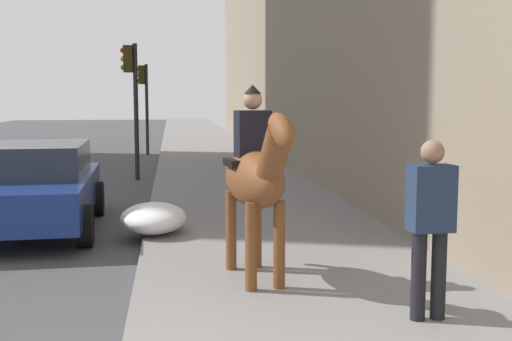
# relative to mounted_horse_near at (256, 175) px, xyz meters

# --- Properties ---
(mounted_horse_near) EXTENTS (2.15, 0.78, 2.23)m
(mounted_horse_near) POSITION_rel_mounted_horse_near_xyz_m (0.00, 0.00, 0.00)
(mounted_horse_near) COLOR brown
(mounted_horse_near) RESTS_ON sidewalk_slab
(pedestrian_greeting) EXTENTS (0.27, 0.41, 1.70)m
(pedestrian_greeting) POSITION_rel_mounted_horse_near_xyz_m (-1.49, -1.44, -0.24)
(pedestrian_greeting) COLOR black
(pedestrian_greeting) RESTS_ON sidewalk_slab
(car_near_lane) EXTENTS (4.24, 2.24, 1.44)m
(car_near_lane) POSITION_rel_mounted_horse_near_xyz_m (3.72, 3.22, -0.58)
(car_near_lane) COLOR navy
(car_near_lane) RESTS_ON ground
(traffic_light_near_curb) EXTENTS (0.20, 0.44, 3.60)m
(traffic_light_near_curb) POSITION_rel_mounted_horse_near_xyz_m (10.07, 1.95, 1.09)
(traffic_light_near_curb) COLOR black
(traffic_light_near_curb) RESTS_ON ground
(traffic_light_far_curb) EXTENTS (0.20, 0.44, 3.44)m
(traffic_light_far_curb) POSITION_rel_mounted_horse_near_xyz_m (17.64, 1.95, 0.99)
(traffic_light_far_curb) COLOR black
(traffic_light_far_curb) RESTS_ON ground
(snow_pile_far) EXTENTS (1.32, 1.02, 0.46)m
(snow_pile_far) POSITION_rel_mounted_horse_near_xyz_m (2.76, 1.24, -0.99)
(snow_pile_far) COLOR white
(snow_pile_far) RESTS_ON sidewalk_slab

